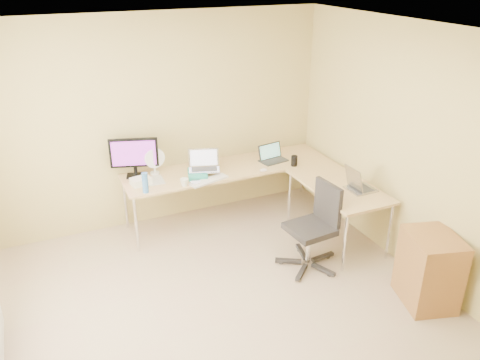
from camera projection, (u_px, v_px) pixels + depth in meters
name	position (u px, v px, depth m)	size (l,w,h in m)	color
floor	(234.00, 320.00, 4.58)	(4.50, 4.50, 0.00)	tan
ceiling	(233.00, 38.00, 3.49)	(4.50, 4.50, 0.00)	white
wall_back	(161.00, 122.00, 5.90)	(4.50, 4.50, 0.00)	tan
wall_right	(427.00, 159.00, 4.81)	(4.50, 4.50, 0.00)	tan
desk_main	(229.00, 193.00, 6.23)	(2.65, 0.70, 0.73)	tan
desk_return	(336.00, 212.00, 5.76)	(0.70, 1.30, 0.73)	tan
monitor	(134.00, 157.00, 5.72)	(0.57, 0.18, 0.49)	black
book_stack	(198.00, 174.00, 5.82)	(0.23, 0.31, 0.05)	teal
laptop_center	(204.00, 161.00, 5.82)	(0.37, 0.28, 0.24)	silver
laptop_black	(274.00, 153.00, 6.21)	(0.35, 0.26, 0.22)	#272727
keyboard	(209.00, 180.00, 5.69)	(0.49, 0.14, 0.02)	silver
mouse	(263.00, 170.00, 5.95)	(0.10, 0.06, 0.03)	white
mug	(184.00, 182.00, 5.56)	(0.10, 0.10, 0.09)	white
cd_stack	(196.00, 183.00, 5.63)	(0.12, 0.12, 0.03)	silver
water_bottle	(145.00, 183.00, 5.38)	(0.07, 0.07, 0.24)	#3568AA
papers	(155.00, 180.00, 5.71)	(0.19, 0.27, 0.01)	beige
white_box	(141.00, 181.00, 5.60)	(0.22, 0.16, 0.08)	white
desk_fan	(154.00, 162.00, 5.83)	(0.25, 0.25, 0.31)	white
black_cup	(294.00, 161.00, 6.09)	(0.08, 0.08, 0.13)	black
laptop_return	(362.00, 180.00, 5.44)	(0.28, 0.35, 0.24)	#A0A0A8
office_chair	(310.00, 226.00, 5.19)	(0.58, 0.58, 0.97)	black
cabinet	(429.00, 271.00, 4.69)	(0.45, 0.56, 0.77)	#90603D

